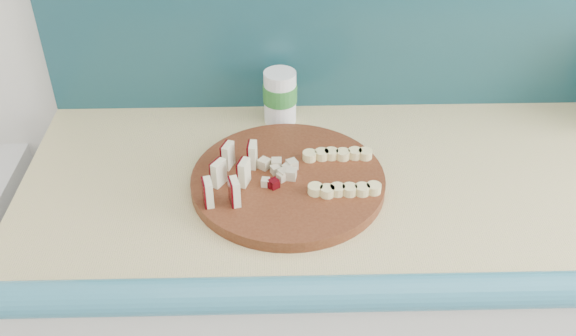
# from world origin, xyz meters

# --- Properties ---
(kitchen_counter) EXTENTS (2.20, 0.63, 0.91)m
(kitchen_counter) POSITION_xyz_m (0.10, 1.50, 0.46)
(kitchen_counter) COLOR white
(kitchen_counter) RESTS_ON ground
(cutting_board) EXTENTS (0.38, 0.38, 0.02)m
(cutting_board) POSITION_xyz_m (-0.48, 1.48, 0.92)
(cutting_board) COLOR #481E0F
(cutting_board) RESTS_ON kitchen_counter
(apple_wedges) EXTENTS (0.09, 0.15, 0.05)m
(apple_wedges) POSITION_xyz_m (-0.59, 1.46, 0.96)
(apple_wedges) COLOR #F5EEC4
(apple_wedges) RESTS_ON cutting_board
(apple_chunks) EXTENTS (0.06, 0.07, 0.02)m
(apple_chunks) POSITION_xyz_m (-0.50, 1.48, 0.94)
(apple_chunks) COLOR beige
(apple_chunks) RESTS_ON cutting_board
(banana_slices) EXTENTS (0.14, 0.14, 0.02)m
(banana_slices) POSITION_xyz_m (-0.38, 1.48, 0.94)
(banana_slices) COLOR #F7E797
(banana_slices) RESTS_ON cutting_board
(canister) EXTENTS (0.07, 0.07, 0.12)m
(canister) POSITION_xyz_m (-0.49, 1.72, 0.97)
(canister) COLOR white
(canister) RESTS_ON kitchen_counter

